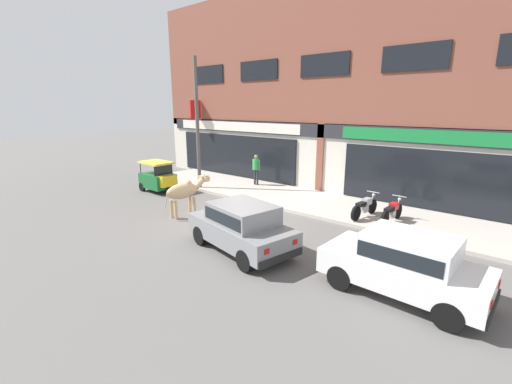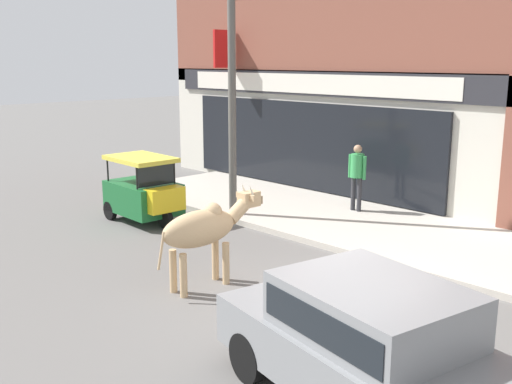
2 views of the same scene
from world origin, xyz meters
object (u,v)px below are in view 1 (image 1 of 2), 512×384
Objects in this scene: cow at (184,191)px; motorcycle_1 at (392,212)px; utility_pole at (197,124)px; motorcycle_0 at (365,207)px; car_1 at (241,225)px; auto_rickshaw at (158,179)px; pedestrian at (256,166)px; car_0 at (405,262)px.

cow reaches higher than motorcycle_1.
motorcycle_1 is 9.95m from utility_pole.
utility_pole is at bearing 131.64° from cow.
cow is 1.19× the size of motorcycle_0.
utility_pole is (-2.89, 3.25, 2.31)m from cow.
utility_pole is (-6.87, 4.31, 2.51)m from car_1.
auto_rickshaw is at bearing 161.65° from car_1.
pedestrian is (-7.64, 1.52, 0.60)m from motorcycle_1.
cow reaches higher than motorcycle_0.
pedestrian is at bearing 147.27° from car_0.
motorcycle_0 is at bearing -13.07° from pedestrian.
motorcycle_0 is (-2.83, 4.55, -0.30)m from car_0.
pedestrian reaches higher than auto_rickshaw.
car_0 is at bearing -9.70° from auto_rickshaw.
pedestrian is at bearing 51.89° from auto_rickshaw.
auto_rickshaw is at bearing -166.15° from motorcycle_0.
cow is 0.57× the size of car_1.
car_0 is 0.96× the size of car_1.
car_1 is 5.76m from motorcycle_1.
pedestrian reaches higher than motorcycle_1.
auto_rickshaw reaches higher than motorcycle_1.
motorcycle_1 is 7.82m from pedestrian.
cow reaches higher than car_0.
utility_pole is (-1.87, -2.31, 2.21)m from pedestrian.
cow reaches higher than car_1.
pedestrian is (-1.02, 5.55, 0.11)m from cow.
pedestrian is at bearing 51.06° from utility_pole.
cow is 1.07× the size of auto_rickshaw.
cow is at bearing -21.44° from auto_rickshaw.
motorcycle_0 is at bearing 72.14° from car_1.
utility_pole is at bearing -128.94° from pedestrian.
motorcycle_1 is (1.01, 0.02, 0.00)m from motorcycle_0.
auto_rickshaw is 5.03m from pedestrian.
car_1 is 0.60× the size of utility_pole.
motorcycle_1 is at bearing -11.23° from pedestrian.
pedestrian is 0.25× the size of utility_pole.
car_1 is (3.98, -1.07, -0.19)m from cow.
car_1 is 8.30m from pedestrian.
car_0 is at bearing -32.73° from pedestrian.
cow is 7.77m from motorcycle_1.
pedestrian is (-6.64, 1.54, 0.60)m from motorcycle_0.
car_1 is 2.10× the size of motorcycle_1.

